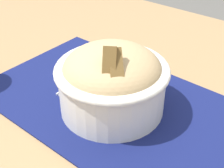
{
  "coord_description": "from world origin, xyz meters",
  "views": [
    {
      "loc": [
        -0.32,
        0.36,
        1.14
      ],
      "look_at": [
        -0.05,
        0.01,
        0.83
      ],
      "focal_mm": 52.17,
      "sensor_mm": 36.0,
      "label": 1
    }
  ],
  "objects": [
    {
      "name": "table",
      "position": [
        0.0,
        0.0,
        0.7
      ],
      "size": [
        1.14,
        0.96,
        0.78
      ],
      "color": "#99754C",
      "rests_on": "ground_plane"
    },
    {
      "name": "placemat",
      "position": [
        -0.03,
        -0.01,
        0.78
      ],
      "size": [
        0.47,
        0.31,
        0.0
      ],
      "primitive_type": "cube",
      "rotation": [
        0.0,
        0.0,
        -0.04
      ],
      "color": "#11194C",
      "rests_on": "table"
    },
    {
      "name": "bowl",
      "position": [
        -0.05,
        0.01,
        0.84
      ],
      "size": [
        0.21,
        0.21,
        0.14
      ],
      "color": "silver",
      "rests_on": "placemat"
    },
    {
      "name": "fork",
      "position": [
        0.05,
        -0.02,
        0.78
      ],
      "size": [
        0.02,
        0.14,
        0.0
      ],
      "color": "silver",
      "rests_on": "placemat"
    }
  ]
}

